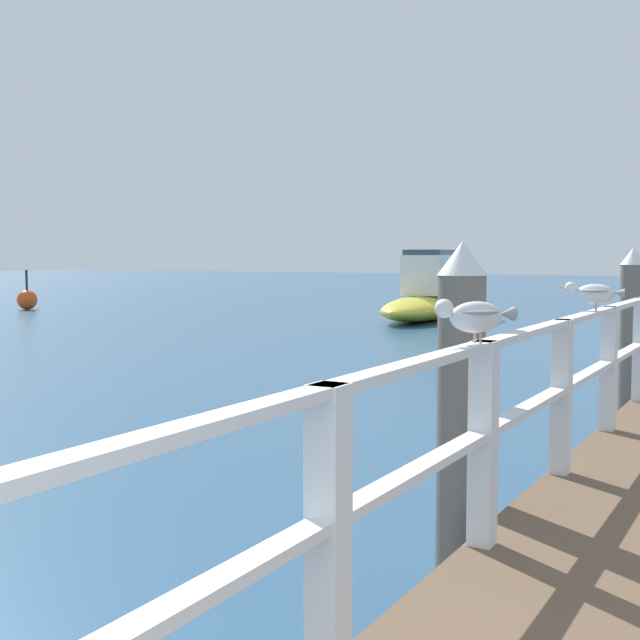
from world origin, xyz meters
The scene contains 6 objects.
dock_piling_near centered at (-1.45, 4.67, 1.02)m, with size 0.29×0.29×2.02m.
dock_piling_far centered at (-1.45, 10.49, 1.02)m, with size 0.29×0.29×2.02m.
seagull_foreground centered at (-1.08, 3.81, 1.66)m, with size 0.33×0.40×0.21m.
seagull_background centered at (-1.08, 6.50, 1.66)m, with size 0.48×0.20×0.21m.
boat_2 centered at (-9.40, 23.54, 0.69)m, with size 2.54×6.31×2.09m.
channel_buoy centered at (-23.41, 20.77, 0.36)m, with size 0.70×0.70×1.40m.
Camera 1 is at (0.24, -0.01, 1.95)m, focal length 47.39 mm.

